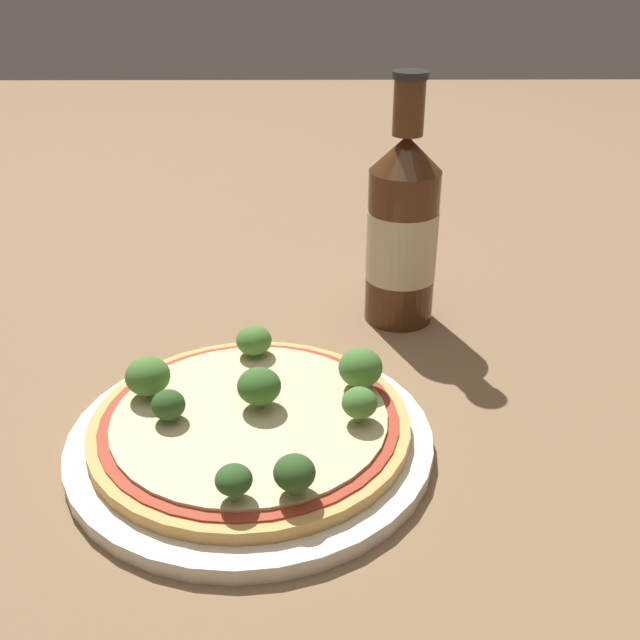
{
  "coord_description": "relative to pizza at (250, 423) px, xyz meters",
  "views": [
    {
      "loc": [
        0.04,
        -0.48,
        0.34
      ],
      "look_at": [
        0.05,
        0.06,
        0.06
      ],
      "focal_mm": 42.0,
      "sensor_mm": 36.0,
      "label": 1
    }
  ],
  "objects": [
    {
      "name": "pizza",
      "position": [
        0.0,
        0.0,
        0.0
      ],
      "size": [
        0.23,
        0.23,
        0.01
      ],
      "color": "tan",
      "rests_on": "plate"
    },
    {
      "name": "broccoli_floret_0",
      "position": [
        -0.0,
        0.09,
        0.02
      ],
      "size": [
        0.03,
        0.03,
        0.03
      ],
      "color": "#6B8E51",
      "rests_on": "pizza"
    },
    {
      "name": "broccoli_floret_1",
      "position": [
        -0.06,
        -0.01,
        0.02
      ],
      "size": [
        0.02,
        0.02,
        0.02
      ],
      "color": "#6B8E51",
      "rests_on": "pizza"
    },
    {
      "name": "broccoli_floret_2",
      "position": [
        0.03,
        -0.08,
        0.02
      ],
      "size": [
        0.03,
        0.03,
        0.03
      ],
      "color": "#6B8E51",
      "rests_on": "pizza"
    },
    {
      "name": "beer_bottle",
      "position": [
        0.13,
        0.2,
        0.07
      ],
      "size": [
        0.07,
        0.07,
        0.23
      ],
      "color": "#472814",
      "rests_on": "ground_plane"
    },
    {
      "name": "broccoli_floret_6",
      "position": [
        -0.0,
        -0.09,
        0.02
      ],
      "size": [
        0.02,
        0.02,
        0.02
      ],
      "color": "#6B8E51",
      "rests_on": "pizza"
    },
    {
      "name": "broccoli_floret_5",
      "position": [
        0.01,
        0.01,
        0.02
      ],
      "size": [
        0.03,
        0.03,
        0.03
      ],
      "color": "#6B8E51",
      "rests_on": "pizza"
    },
    {
      "name": "plate",
      "position": [
        0.0,
        -0.0,
        -0.01
      ],
      "size": [
        0.27,
        0.27,
        0.01
      ],
      "color": "silver",
      "rests_on": "ground_plane"
    },
    {
      "name": "ground_plane",
      "position": [
        0.01,
        0.03,
        -0.02
      ],
      "size": [
        3.0,
        3.0,
        0.0
      ],
      "primitive_type": "plane",
      "color": "#846647"
    },
    {
      "name": "broccoli_floret_4",
      "position": [
        -0.08,
        0.02,
        0.02
      ],
      "size": [
        0.03,
        0.03,
        0.03
      ],
      "color": "#6B8E51",
      "rests_on": "pizza"
    },
    {
      "name": "broccoli_floret_3",
      "position": [
        0.08,
        -0.01,
        0.02
      ],
      "size": [
        0.03,
        0.03,
        0.03
      ],
      "color": "#6B8E51",
      "rests_on": "pizza"
    },
    {
      "name": "broccoli_floret_7",
      "position": [
        0.08,
        0.04,
        0.02
      ],
      "size": [
        0.03,
        0.03,
        0.03
      ],
      "color": "#6B8E51",
      "rests_on": "pizza"
    }
  ]
}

